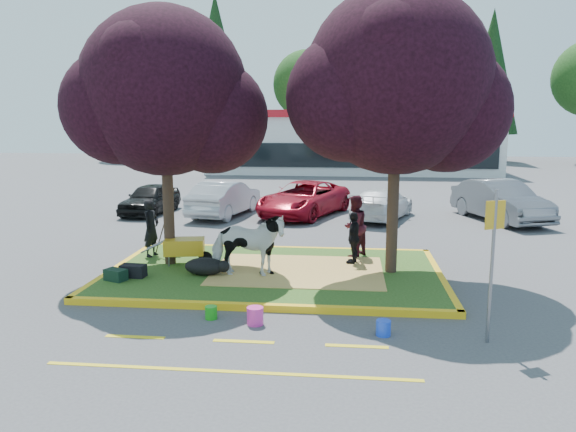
# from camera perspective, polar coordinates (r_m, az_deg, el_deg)

# --- Properties ---
(ground) EXTENTS (90.00, 90.00, 0.00)m
(ground) POSITION_cam_1_polar(r_m,az_deg,el_deg) (14.17, -1.41, -6.10)
(ground) COLOR #424244
(ground) RESTS_ON ground
(median_island) EXTENTS (8.00, 5.00, 0.15)m
(median_island) POSITION_cam_1_polar(r_m,az_deg,el_deg) (14.15, -1.41, -5.81)
(median_island) COLOR #284716
(median_island) RESTS_ON ground
(curb_near) EXTENTS (8.30, 0.16, 0.15)m
(curb_near) POSITION_cam_1_polar(r_m,az_deg,el_deg) (11.71, -3.07, -9.24)
(curb_near) COLOR yellow
(curb_near) RESTS_ON ground
(curb_far) EXTENTS (8.30, 0.16, 0.15)m
(curb_far) POSITION_cam_1_polar(r_m,az_deg,el_deg) (16.62, -0.26, -3.39)
(curb_far) COLOR yellow
(curb_far) RESTS_ON ground
(curb_left) EXTENTS (0.16, 5.30, 0.15)m
(curb_left) POSITION_cam_1_polar(r_m,az_deg,el_deg) (15.21, -16.91, -5.12)
(curb_left) COLOR yellow
(curb_left) RESTS_ON ground
(curb_right) EXTENTS (0.16, 5.30, 0.15)m
(curb_right) POSITION_cam_1_polar(r_m,az_deg,el_deg) (14.22, 15.21, -6.09)
(curb_right) COLOR yellow
(curb_right) RESTS_ON ground
(straw_bedding) EXTENTS (4.20, 3.00, 0.01)m
(straw_bedding) POSITION_cam_1_polar(r_m,az_deg,el_deg) (14.06, 1.02, -5.57)
(straw_bedding) COLOR #D8AD59
(straw_bedding) RESTS_ON median_island
(tree_purple_left) EXTENTS (5.06, 4.20, 6.51)m
(tree_purple_left) POSITION_cam_1_polar(r_m,az_deg,el_deg) (14.61, -12.39, 11.47)
(tree_purple_left) COLOR black
(tree_purple_left) RESTS_ON median_island
(tree_purple_right) EXTENTS (5.30, 4.40, 6.82)m
(tree_purple_right) POSITION_cam_1_polar(r_m,az_deg,el_deg) (13.73, 11.08, 12.46)
(tree_purple_right) COLOR black
(tree_purple_right) RESTS_ON median_island
(fire_lane_stripe_a) EXTENTS (1.10, 0.12, 0.01)m
(fire_lane_stripe_a) POSITION_cam_1_polar(r_m,az_deg,el_deg) (10.78, -15.27, -11.76)
(fire_lane_stripe_a) COLOR yellow
(fire_lane_stripe_a) RESTS_ON ground
(fire_lane_stripe_b) EXTENTS (1.10, 0.12, 0.01)m
(fire_lane_stripe_b) POSITION_cam_1_polar(r_m,az_deg,el_deg) (10.25, -4.53, -12.59)
(fire_lane_stripe_b) COLOR yellow
(fire_lane_stripe_b) RESTS_ON ground
(fire_lane_stripe_c) EXTENTS (1.10, 0.12, 0.01)m
(fire_lane_stripe_c) POSITION_cam_1_polar(r_m,az_deg,el_deg) (10.09, 7.01, -13.00)
(fire_lane_stripe_c) COLOR yellow
(fire_lane_stripe_c) RESTS_ON ground
(fire_lane_long) EXTENTS (6.00, 0.10, 0.01)m
(fire_lane_long) POSITION_cam_1_polar(r_m,az_deg,el_deg) (9.17, -5.94, -15.44)
(fire_lane_long) COLOR yellow
(fire_lane_long) RESTS_ON ground
(retail_building) EXTENTS (20.40, 8.40, 4.40)m
(retail_building) POSITION_cam_1_polar(r_m,az_deg,el_deg) (41.51, 6.40, 7.67)
(retail_building) COLOR silver
(retail_building) RESTS_ON ground
(treeline) EXTENTS (46.58, 7.80, 14.63)m
(treeline) POSITION_cam_1_polar(r_m,az_deg,el_deg) (51.24, 5.59, 14.26)
(treeline) COLOR black
(treeline) RESTS_ON ground
(cow) EXTENTS (1.85, 0.87, 1.55)m
(cow) POSITION_cam_1_polar(r_m,az_deg,el_deg) (13.43, -4.13, -2.96)
(cow) COLOR silver
(cow) RESTS_ON median_island
(calf) EXTENTS (1.09, 0.78, 0.43)m
(calf) POSITION_cam_1_polar(r_m,az_deg,el_deg) (13.80, -8.46, -5.09)
(calf) COLOR black
(calf) RESTS_ON median_island
(handler) EXTENTS (0.50, 0.64, 1.57)m
(handler) POSITION_cam_1_polar(r_m,az_deg,el_deg) (15.83, -13.73, -1.19)
(handler) COLOR black
(handler) RESTS_ON median_island
(visitor_a) EXTENTS (0.98, 1.04, 1.69)m
(visitor_a) POSITION_cam_1_polar(r_m,az_deg,el_deg) (15.46, 6.77, -1.01)
(visitor_a) COLOR #40121D
(visitor_a) RESTS_ON median_island
(visitor_b) EXTENTS (0.51, 0.86, 1.37)m
(visitor_b) POSITION_cam_1_polar(r_m,az_deg,el_deg) (14.70, 6.69, -2.22)
(visitor_b) COLOR black
(visitor_b) RESTS_ON median_island
(wheelbarrow) EXTENTS (1.82, 0.77, 0.68)m
(wheelbarrow) POSITION_cam_1_polar(r_m,az_deg,el_deg) (14.77, -10.45, -3.10)
(wheelbarrow) COLOR black
(wheelbarrow) RESTS_ON median_island
(gear_bag_dark) EXTENTS (0.61, 0.36, 0.30)m
(gear_bag_dark) POSITION_cam_1_polar(r_m,az_deg,el_deg) (14.01, -15.47, -5.39)
(gear_bag_dark) COLOR black
(gear_bag_dark) RESTS_ON median_island
(gear_bag_green) EXTENTS (0.59, 0.49, 0.27)m
(gear_bag_green) POSITION_cam_1_polar(r_m,az_deg,el_deg) (13.84, -17.10, -5.73)
(gear_bag_green) COLOR black
(gear_bag_green) RESTS_ON median_island
(sign_post) EXTENTS (0.36, 0.18, 2.73)m
(sign_post) POSITION_cam_1_polar(r_m,az_deg,el_deg) (10.29, 20.10, -3.13)
(sign_post) COLOR slate
(sign_post) RESTS_ON ground
(bucket_green) EXTENTS (0.28, 0.28, 0.26)m
(bucket_green) POSITION_cam_1_polar(r_m,az_deg,el_deg) (11.34, -7.81, -9.69)
(bucket_green) COLOR #19A018
(bucket_green) RESTS_ON ground
(bucket_pink) EXTENTS (0.38, 0.38, 0.34)m
(bucket_pink) POSITION_cam_1_polar(r_m,az_deg,el_deg) (10.95, -3.36, -10.10)
(bucket_pink) COLOR #E33299
(bucket_pink) RESTS_ON ground
(bucket_blue) EXTENTS (0.35, 0.35, 0.29)m
(bucket_blue) POSITION_cam_1_polar(r_m,az_deg,el_deg) (10.58, 9.67, -11.14)
(bucket_blue) COLOR blue
(bucket_blue) RESTS_ON ground
(car_black) EXTENTS (1.81, 3.76, 1.24)m
(car_black) POSITION_cam_1_polar(r_m,az_deg,el_deg) (23.74, -13.82, 1.72)
(car_black) COLOR black
(car_black) RESTS_ON ground
(car_silver) EXTENTS (2.35, 4.51, 1.41)m
(car_silver) POSITION_cam_1_polar(r_m,az_deg,el_deg) (22.67, -6.45, 1.80)
(car_silver) COLOR #A8AAB0
(car_silver) RESTS_ON ground
(car_red) EXTENTS (3.98, 5.45, 1.38)m
(car_red) POSITION_cam_1_polar(r_m,az_deg,el_deg) (22.56, 1.63, 1.77)
(car_red) COLOR maroon
(car_red) RESTS_ON ground
(car_white) EXTENTS (2.95, 4.51, 1.22)m
(car_white) POSITION_cam_1_polar(r_m,az_deg,el_deg) (22.14, 9.51, 1.26)
(car_white) COLOR silver
(car_white) RESTS_ON ground
(car_grey) EXTENTS (3.11, 4.97, 1.55)m
(car_grey) POSITION_cam_1_polar(r_m,az_deg,el_deg) (22.90, 20.78, 1.45)
(car_grey) COLOR slate
(car_grey) RESTS_ON ground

